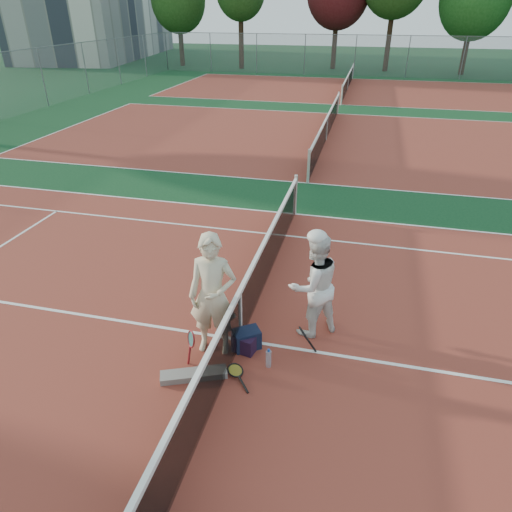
{
  "coord_description": "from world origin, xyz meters",
  "views": [
    {
      "loc": [
        1.69,
        -5.84,
        4.97
      ],
      "look_at": [
        0.0,
        1.08,
        1.05
      ],
      "focal_mm": 32.0,
      "sensor_mm": 36.0,
      "label": 1
    }
  ],
  "objects_px": {
    "racket_red": "(192,347)",
    "racket_black_held": "(303,341)",
    "net_main": "(240,316)",
    "sports_bag_purple": "(244,344)",
    "player_b": "(314,285)",
    "water_bottle": "(269,359)",
    "player_a": "(213,296)",
    "racket_spare": "(235,371)",
    "sports_bag_navy": "(247,339)"
  },
  "relations": [
    {
      "from": "sports_bag_navy",
      "to": "sports_bag_purple",
      "type": "xyz_separation_m",
      "value": [
        -0.01,
        -0.1,
        -0.02
      ]
    },
    {
      "from": "player_a",
      "to": "racket_spare",
      "type": "bearing_deg",
      "value": -51.74
    },
    {
      "from": "net_main",
      "to": "racket_spare",
      "type": "distance_m",
      "value": 0.92
    },
    {
      "from": "player_a",
      "to": "racket_spare",
      "type": "relative_size",
      "value": 3.46
    },
    {
      "from": "racket_red",
      "to": "racket_black_held",
      "type": "bearing_deg",
      "value": -23.24
    },
    {
      "from": "player_b",
      "to": "net_main",
      "type": "bearing_deg",
      "value": -12.25
    },
    {
      "from": "racket_spare",
      "to": "sports_bag_navy",
      "type": "relative_size",
      "value": 1.4
    },
    {
      "from": "player_a",
      "to": "sports_bag_purple",
      "type": "bearing_deg",
      "value": 0.06
    },
    {
      "from": "player_a",
      "to": "sports_bag_purple",
      "type": "relative_size",
      "value": 5.8
    },
    {
      "from": "player_a",
      "to": "sports_bag_navy",
      "type": "distance_m",
      "value": 1.01
    },
    {
      "from": "sports_bag_navy",
      "to": "racket_red",
      "type": "bearing_deg",
      "value": -142.78
    },
    {
      "from": "racket_spare",
      "to": "water_bottle",
      "type": "distance_m",
      "value": 0.55
    },
    {
      "from": "player_b",
      "to": "racket_spare",
      "type": "relative_size",
      "value": 3.1
    },
    {
      "from": "racket_red",
      "to": "racket_spare",
      "type": "bearing_deg",
      "value": -49.58
    },
    {
      "from": "net_main",
      "to": "racket_red",
      "type": "xyz_separation_m",
      "value": [
        -0.59,
        -0.7,
        -0.21
      ]
    },
    {
      "from": "net_main",
      "to": "racket_spare",
      "type": "xyz_separation_m",
      "value": [
        0.13,
        -0.78,
        -0.47
      ]
    },
    {
      "from": "racket_black_held",
      "to": "sports_bag_navy",
      "type": "height_order",
      "value": "racket_black_held"
    },
    {
      "from": "racket_red",
      "to": "racket_black_held",
      "type": "relative_size",
      "value": 1.11
    },
    {
      "from": "racket_black_held",
      "to": "sports_bag_purple",
      "type": "relative_size",
      "value": 1.5
    },
    {
      "from": "player_b",
      "to": "racket_black_held",
      "type": "height_order",
      "value": "player_b"
    },
    {
      "from": "net_main",
      "to": "sports_bag_navy",
      "type": "relative_size",
      "value": 25.67
    },
    {
      "from": "water_bottle",
      "to": "player_b",
      "type": "bearing_deg",
      "value": 63.87
    },
    {
      "from": "racket_black_held",
      "to": "water_bottle",
      "type": "distance_m",
      "value": 0.64
    },
    {
      "from": "racket_red",
      "to": "racket_black_held",
      "type": "xyz_separation_m",
      "value": [
        1.66,
        0.6,
        -0.03
      ]
    },
    {
      "from": "net_main",
      "to": "player_b",
      "type": "bearing_deg",
      "value": 26.33
    },
    {
      "from": "water_bottle",
      "to": "player_a",
      "type": "bearing_deg",
      "value": 167.01
    },
    {
      "from": "racket_red",
      "to": "sports_bag_purple",
      "type": "xyz_separation_m",
      "value": [
        0.72,
        0.46,
        -0.15
      ]
    },
    {
      "from": "player_a",
      "to": "racket_red",
      "type": "bearing_deg",
      "value": -126.84
    },
    {
      "from": "player_a",
      "to": "sports_bag_navy",
      "type": "height_order",
      "value": "player_a"
    },
    {
      "from": "net_main",
      "to": "racket_red",
      "type": "bearing_deg",
      "value": -130.18
    },
    {
      "from": "racket_red",
      "to": "racket_spare",
      "type": "distance_m",
      "value": 0.77
    },
    {
      "from": "racket_spare",
      "to": "sports_bag_purple",
      "type": "bearing_deg",
      "value": -39.35
    },
    {
      "from": "racket_black_held",
      "to": "racket_spare",
      "type": "xyz_separation_m",
      "value": [
        -0.94,
        -0.68,
        -0.22
      ]
    },
    {
      "from": "player_b",
      "to": "water_bottle",
      "type": "distance_m",
      "value": 1.42
    },
    {
      "from": "racket_spare",
      "to": "sports_bag_navy",
      "type": "xyz_separation_m",
      "value": [
        0.01,
        0.64,
        0.12
      ]
    },
    {
      "from": "sports_bag_purple",
      "to": "racket_red",
      "type": "bearing_deg",
      "value": -147.53
    },
    {
      "from": "player_b",
      "to": "racket_red",
      "type": "distance_m",
      "value": 2.21
    },
    {
      "from": "sports_bag_purple",
      "to": "player_a",
      "type": "bearing_deg",
      "value": -173.86
    },
    {
      "from": "racket_spare",
      "to": "water_bottle",
      "type": "height_order",
      "value": "water_bottle"
    },
    {
      "from": "racket_black_held",
      "to": "racket_spare",
      "type": "height_order",
      "value": "racket_black_held"
    },
    {
      "from": "net_main",
      "to": "racket_spare",
      "type": "relative_size",
      "value": 18.3
    },
    {
      "from": "net_main",
      "to": "water_bottle",
      "type": "relative_size",
      "value": 36.6
    },
    {
      "from": "net_main",
      "to": "racket_black_held",
      "type": "relative_size",
      "value": 20.42
    },
    {
      "from": "player_a",
      "to": "racket_red",
      "type": "height_order",
      "value": "player_a"
    },
    {
      "from": "racket_spare",
      "to": "player_b",
      "type": "bearing_deg",
      "value": -75.62
    },
    {
      "from": "net_main",
      "to": "sports_bag_purple",
      "type": "distance_m",
      "value": 0.46
    },
    {
      "from": "net_main",
      "to": "water_bottle",
      "type": "height_order",
      "value": "net_main"
    },
    {
      "from": "player_b",
      "to": "racket_black_held",
      "type": "distance_m",
      "value": 0.93
    },
    {
      "from": "sports_bag_navy",
      "to": "water_bottle",
      "type": "relative_size",
      "value": 1.43
    },
    {
      "from": "racket_red",
      "to": "player_a",
      "type": "bearing_deg",
      "value": 16.12
    }
  ]
}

